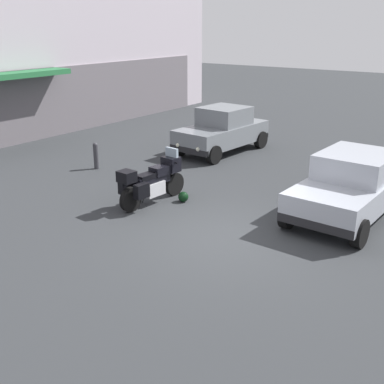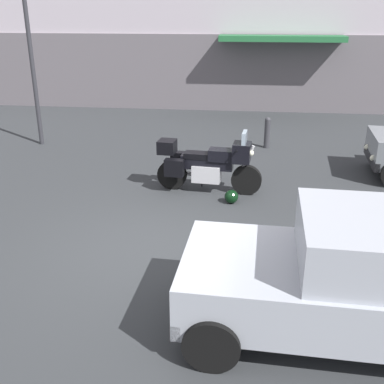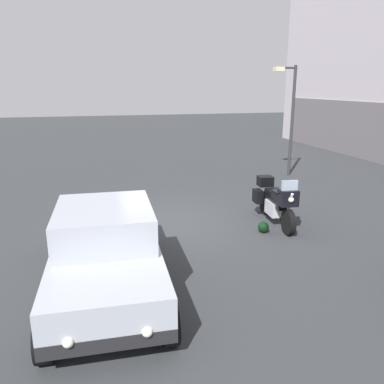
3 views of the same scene
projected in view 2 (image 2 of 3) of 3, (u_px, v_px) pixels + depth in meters
The scene contains 6 objects.
ground_plane at pixel (154, 250), 7.62m from camera, with size 80.00×80.00×0.00m, color #2D3033.
motorcycle at pixel (207, 164), 9.85m from camera, with size 2.26×0.82×1.36m.
helmet at pixel (231, 197), 9.41m from camera, with size 0.28×0.28×0.28m, color black.
car_sedan_far at pixel (377, 280), 5.36m from camera, with size 4.63×2.07×1.56m.
streetlamp_curbside at pixel (28, 49), 12.43m from camera, with size 0.28×0.94×4.33m.
bollard_curbside at pixel (267, 132), 13.03m from camera, with size 0.16×0.16×0.88m.
Camera 2 is at (1.42, -6.60, 3.71)m, focal length 43.41 mm.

